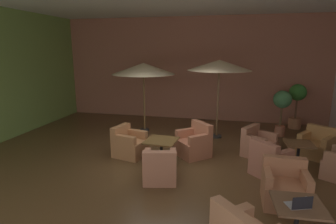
% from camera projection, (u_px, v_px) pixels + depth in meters
% --- Properties ---
extents(ground_plane, '(10.76, 9.37, 0.02)m').
position_uv_depth(ground_plane, '(164.00, 161.00, 7.16)').
color(ground_plane, '#523920').
extents(wall_back_brick, '(10.76, 0.08, 4.11)m').
position_uv_depth(wall_back_brick, '(191.00, 69.00, 11.11)').
color(wall_back_brick, '#A1634C').
rests_on(wall_back_brick, ground_plane).
extents(cafe_table_front_left, '(0.75, 0.75, 0.61)m').
position_uv_depth(cafe_table_front_left, '(298.00, 212.00, 4.08)').
color(cafe_table_front_left, black).
rests_on(cafe_table_front_left, ground_plane).
extents(armchair_front_left_east, '(0.80, 0.78, 0.83)m').
position_uv_depth(armchair_front_left_east, '(285.00, 188.00, 5.11)').
color(armchair_front_left_east, '#A56846').
rests_on(armchair_front_left_east, ground_plane).
extents(cafe_table_front_right, '(0.66, 0.66, 0.61)m').
position_uv_depth(cafe_table_front_right, '(298.00, 150.00, 6.73)').
color(cafe_table_front_right, black).
rests_on(cafe_table_front_right, ground_plane).
extents(armchair_front_right_north, '(1.05, 1.05, 0.80)m').
position_uv_depth(armchair_front_right_north, '(316.00, 146.00, 7.40)').
color(armchair_front_right_north, '#AF7942').
rests_on(armchair_front_right_north, ground_plane).
extents(armchair_front_right_east, '(1.04, 1.06, 0.80)m').
position_uv_depth(armchair_front_right_east, '(258.00, 145.00, 7.45)').
color(armchair_front_right_east, '#AB6F53').
rests_on(armchair_front_right_east, ground_plane).
extents(armchair_front_right_south, '(1.01, 1.01, 0.86)m').
position_uv_depth(armchair_front_right_south, '(270.00, 162.00, 6.23)').
color(armchair_front_right_south, '#A86751').
rests_on(armchair_front_right_south, ground_plane).
extents(cafe_table_mid_center, '(0.83, 0.83, 0.61)m').
position_uv_depth(cafe_table_mid_center, '(161.00, 144.00, 6.94)').
color(cafe_table_mid_center, black).
rests_on(cafe_table_mid_center, ground_plane).
extents(armchair_mid_center_north, '(1.09, 1.09, 0.90)m').
position_uv_depth(armchair_mid_center_north, '(194.00, 144.00, 7.44)').
color(armchair_mid_center_north, '#AC6749').
rests_on(armchair_mid_center_north, ground_plane).
extents(armchair_mid_center_east, '(0.93, 0.88, 0.82)m').
position_uv_depth(armchair_mid_center_east, '(129.00, 145.00, 7.42)').
color(armchair_mid_center_east, '#A86E44').
rests_on(armchair_mid_center_east, ground_plane).
extents(armchair_mid_center_south, '(0.86, 0.90, 0.78)m').
position_uv_depth(armchair_mid_center_south, '(160.00, 168.00, 6.01)').
color(armchair_mid_center_south, '#A4684C').
rests_on(armchair_mid_center_south, ground_plane).
extents(patio_umbrella_tall_red, '(2.16, 2.16, 2.40)m').
position_uv_depth(patio_umbrella_tall_red, '(144.00, 69.00, 9.29)').
color(patio_umbrella_tall_red, '#2D2D2D').
rests_on(patio_umbrella_tall_red, ground_plane).
extents(patio_umbrella_center_beige, '(2.01, 2.01, 2.53)m').
position_uv_depth(patio_umbrella_center_beige, '(219.00, 66.00, 8.55)').
color(patio_umbrella_center_beige, '#2D2D2D').
rests_on(patio_umbrella_center_beige, ground_plane).
extents(potted_tree_left_corner, '(0.60, 0.60, 1.63)m').
position_uv_depth(potted_tree_left_corner, '(297.00, 101.00, 9.91)').
color(potted_tree_left_corner, '#A96A49').
rests_on(potted_tree_left_corner, ground_plane).
extents(potted_tree_mid_left, '(0.58, 0.58, 1.54)m').
position_uv_depth(potted_tree_mid_left, '(282.00, 105.00, 8.97)').
color(potted_tree_mid_left, '#AF654B').
rests_on(potted_tree_mid_left, ground_plane).
extents(iced_drink_cup, '(0.08, 0.08, 0.11)m').
position_uv_depth(iced_drink_cup, '(307.00, 201.00, 4.02)').
color(iced_drink_cup, silver).
rests_on(iced_drink_cup, cafe_table_front_left).
extents(open_laptop, '(0.37, 0.32, 0.20)m').
position_uv_depth(open_laptop, '(300.00, 204.00, 3.95)').
color(open_laptop, '#9EA0A5').
rests_on(open_laptop, cafe_table_front_left).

